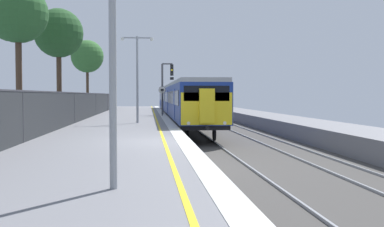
% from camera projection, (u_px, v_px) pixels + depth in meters
% --- Properties ---
extents(ground, '(17.40, 110.00, 1.21)m').
position_uv_depth(ground, '(243.00, 157.00, 17.43)').
color(ground, slate).
extents(commuter_train_at_platform, '(2.83, 40.90, 3.81)m').
position_uv_depth(commuter_train_at_platform, '(180.00, 100.00, 44.01)').
color(commuter_train_at_platform, navy).
rests_on(commuter_train_at_platform, ground).
extents(signal_gantry, '(1.10, 0.24, 4.58)m').
position_uv_depth(signal_gantry, '(166.00, 82.00, 40.98)').
color(signal_gantry, '#47474C').
rests_on(signal_gantry, ground).
extents(speed_limit_sign, '(0.59, 0.08, 2.46)m').
position_uv_depth(speed_limit_sign, '(162.00, 97.00, 38.28)').
color(speed_limit_sign, '#59595B').
rests_on(speed_limit_sign, ground).
extents(platform_lamp_near, '(2.00, 0.20, 5.30)m').
position_uv_depth(platform_lamp_near, '(112.00, 17.00, 8.36)').
color(platform_lamp_near, '#93999E').
rests_on(platform_lamp_near, ground).
extents(platform_lamp_mid, '(2.00, 0.20, 5.36)m').
position_uv_depth(platform_lamp_mid, '(137.00, 72.00, 28.46)').
color(platform_lamp_mid, '#93999E').
rests_on(platform_lamp_mid, ground).
extents(platform_back_fence, '(0.07, 99.00, 1.91)m').
position_uv_depth(platform_back_fence, '(23.00, 115.00, 16.59)').
color(platform_back_fence, '#282B2D').
rests_on(platform_back_fence, ground).
extents(background_tree_left, '(3.46, 3.46, 7.86)m').
position_uv_depth(background_tree_left, '(59.00, 35.00, 32.53)').
color(background_tree_left, '#473323').
rests_on(background_tree_left, ground).
extents(background_tree_centre, '(3.47, 3.46, 8.23)m').
position_uv_depth(background_tree_centre, '(16.00, 16.00, 26.88)').
color(background_tree_centre, '#473323').
rests_on(background_tree_centre, ground).
extents(background_tree_right, '(3.90, 3.90, 8.35)m').
position_uv_depth(background_tree_right, '(87.00, 57.00, 55.28)').
color(background_tree_right, '#473323').
rests_on(background_tree_right, ground).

